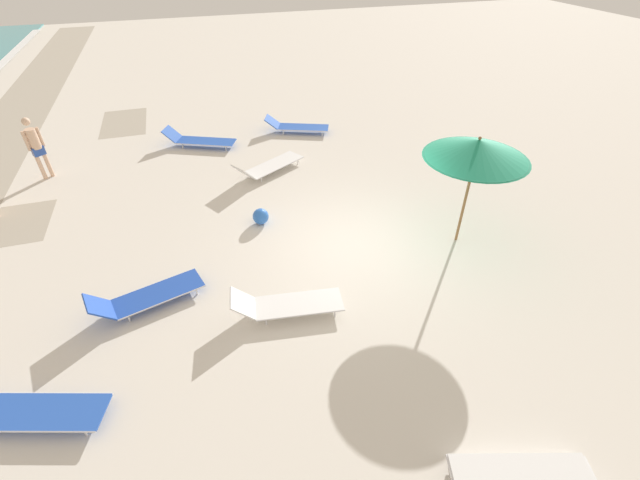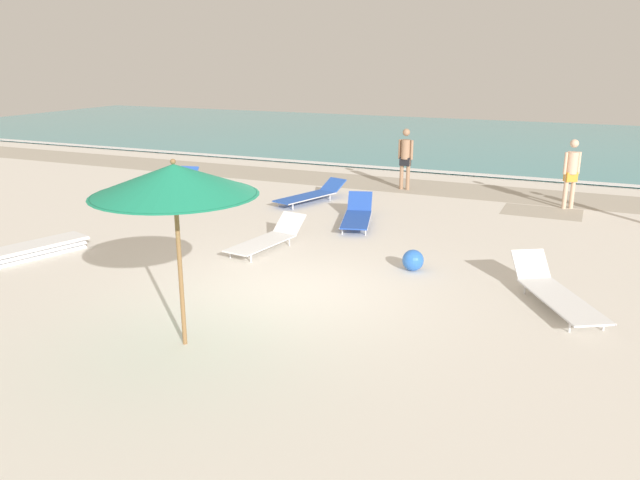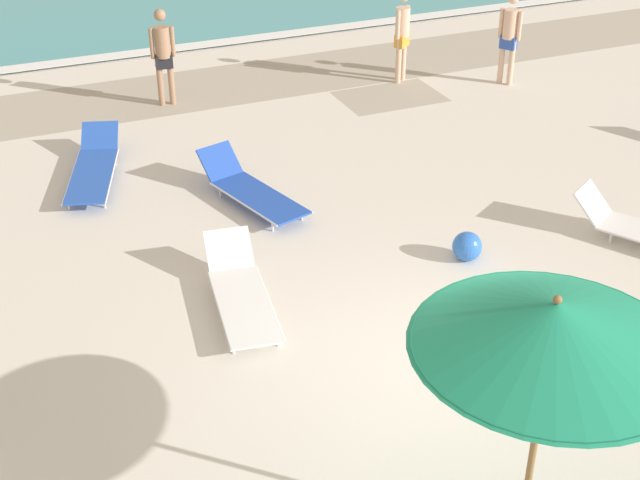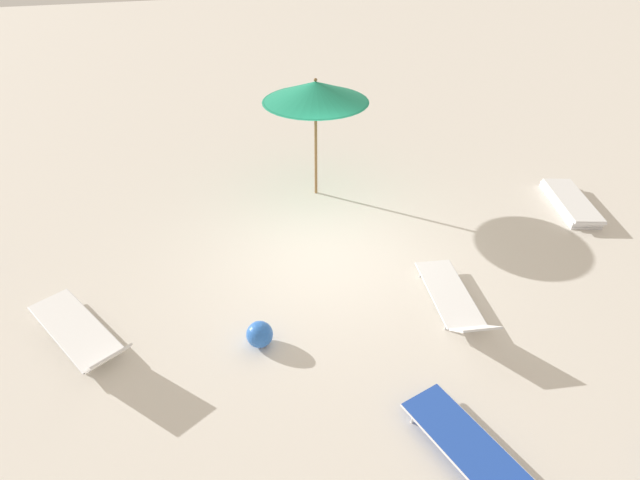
{
  "view_description": "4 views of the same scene",
  "coord_description": "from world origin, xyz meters",
  "px_view_note": "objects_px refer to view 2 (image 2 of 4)",
  "views": [
    {
      "loc": [
        -7.06,
        3.08,
        5.97
      ],
      "look_at": [
        -0.71,
        1.09,
        0.94
      ],
      "focal_mm": 24.0,
      "sensor_mm": 36.0,
      "label": 1
    },
    {
      "loc": [
        4.36,
        -8.63,
        3.77
      ],
      "look_at": [
        0.13,
        0.94,
        0.66
      ],
      "focal_mm": 35.0,
      "sensor_mm": 36.0,
      "label": 2
    },
    {
      "loc": [
        -4.09,
        -6.51,
        6.08
      ],
      "look_at": [
        -0.71,
        1.42,
        1.06
      ],
      "focal_mm": 50.0,
      "sensor_mm": 36.0,
      "label": 3
    },
    {
      "loc": [
        2.15,
        7.1,
        5.38
      ],
      "look_at": [
        0.28,
        0.54,
        0.73
      ],
      "focal_mm": 28.0,
      "sensor_mm": 36.0,
      "label": 4
    }
  ],
  "objects_px": {
    "sun_lounger_under_umbrella": "(311,194)",
    "sun_lounger_near_water_right": "(555,293)",
    "sun_lounger_near_water_left": "(267,239)",
    "sun_lounger_mid_beach_pair_b": "(175,184)",
    "lounger_stack": "(37,249)",
    "beachgoer_shoreline_child": "(571,170)",
    "beach_umbrella": "(174,180)",
    "beach_ball": "(413,260)",
    "sun_lounger_mid_beach_solo": "(357,215)",
    "beachgoer_strolling_adult": "(405,155)"
  },
  "relations": [
    {
      "from": "lounger_stack",
      "to": "sun_lounger_under_umbrella",
      "type": "xyz_separation_m",
      "value": [
        2.99,
        6.39,
        0.08
      ]
    },
    {
      "from": "beach_ball",
      "to": "sun_lounger_mid_beach_solo",
      "type": "bearing_deg",
      "value": 128.35
    },
    {
      "from": "sun_lounger_under_umbrella",
      "to": "sun_lounger_near_water_right",
      "type": "relative_size",
      "value": 1.06
    },
    {
      "from": "sun_lounger_mid_beach_solo",
      "to": "beachgoer_shoreline_child",
      "type": "relative_size",
      "value": 1.21
    },
    {
      "from": "beach_ball",
      "to": "sun_lounger_under_umbrella",
      "type": "bearing_deg",
      "value": 133.12
    },
    {
      "from": "beach_umbrella",
      "to": "beachgoer_shoreline_child",
      "type": "distance_m",
      "value": 11.4
    },
    {
      "from": "sun_lounger_near_water_left",
      "to": "sun_lounger_mid_beach_solo",
      "type": "xyz_separation_m",
      "value": [
        1.0,
        2.5,
        0.0
      ]
    },
    {
      "from": "sun_lounger_near_water_right",
      "to": "beachgoer_shoreline_child",
      "type": "distance_m",
      "value": 7.05
    },
    {
      "from": "sun_lounger_under_umbrella",
      "to": "beach_umbrella",
      "type": "bearing_deg",
      "value": -59.09
    },
    {
      "from": "beach_umbrella",
      "to": "sun_lounger_mid_beach_pair_b",
      "type": "height_order",
      "value": "beach_umbrella"
    },
    {
      "from": "lounger_stack",
      "to": "sun_lounger_near_water_right",
      "type": "bearing_deg",
      "value": 25.35
    },
    {
      "from": "sun_lounger_near_water_right",
      "to": "sun_lounger_mid_beach_pair_b",
      "type": "distance_m",
      "value": 11.55
    },
    {
      "from": "sun_lounger_near_water_right",
      "to": "beachgoer_strolling_adult",
      "type": "bearing_deg",
      "value": 91.1
    },
    {
      "from": "beach_umbrella",
      "to": "sun_lounger_under_umbrella",
      "type": "height_order",
      "value": "beach_umbrella"
    },
    {
      "from": "sun_lounger_under_umbrella",
      "to": "sun_lounger_mid_beach_pair_b",
      "type": "distance_m",
      "value": 4.12
    },
    {
      "from": "sun_lounger_mid_beach_solo",
      "to": "beachgoer_shoreline_child",
      "type": "height_order",
      "value": "beachgoer_shoreline_child"
    },
    {
      "from": "beach_umbrella",
      "to": "sun_lounger_mid_beach_solo",
      "type": "height_order",
      "value": "beach_umbrella"
    },
    {
      "from": "sun_lounger_near_water_right",
      "to": "sun_lounger_mid_beach_solo",
      "type": "bearing_deg",
      "value": 113.35
    },
    {
      "from": "sun_lounger_near_water_left",
      "to": "beachgoer_shoreline_child",
      "type": "relative_size",
      "value": 1.2
    },
    {
      "from": "sun_lounger_under_umbrella",
      "to": "beachgoer_shoreline_child",
      "type": "bearing_deg",
      "value": 35.19
    },
    {
      "from": "sun_lounger_near_water_right",
      "to": "sun_lounger_mid_beach_solo",
      "type": "relative_size",
      "value": 1.06
    },
    {
      "from": "sun_lounger_mid_beach_solo",
      "to": "beachgoer_shoreline_child",
      "type": "xyz_separation_m",
      "value": [
        4.37,
        3.68,
        0.78
      ]
    },
    {
      "from": "beach_umbrella",
      "to": "sun_lounger_under_umbrella",
      "type": "relative_size",
      "value": 1.05
    },
    {
      "from": "sun_lounger_mid_beach_solo",
      "to": "beach_umbrella",
      "type": "bearing_deg",
      "value": -105.55
    },
    {
      "from": "sun_lounger_near_water_right",
      "to": "sun_lounger_mid_beach_solo",
      "type": "height_order",
      "value": "sun_lounger_near_water_right"
    },
    {
      "from": "sun_lounger_near_water_left",
      "to": "beachgoer_strolling_adult",
      "type": "bearing_deg",
      "value": 90.82
    },
    {
      "from": "beach_umbrella",
      "to": "lounger_stack",
      "type": "bearing_deg",
      "value": 157.39
    },
    {
      "from": "sun_lounger_under_umbrella",
      "to": "beachgoer_strolling_adult",
      "type": "bearing_deg",
      "value": 72.46
    },
    {
      "from": "beach_umbrella",
      "to": "sun_lounger_near_water_right",
      "type": "height_order",
      "value": "beach_umbrella"
    },
    {
      "from": "sun_lounger_near_water_right",
      "to": "sun_lounger_mid_beach_pair_b",
      "type": "height_order",
      "value": "sun_lounger_near_water_right"
    },
    {
      "from": "sun_lounger_under_umbrella",
      "to": "beachgoer_shoreline_child",
      "type": "relative_size",
      "value": 1.36
    },
    {
      "from": "sun_lounger_under_umbrella",
      "to": "sun_lounger_near_water_right",
      "type": "bearing_deg",
      "value": -19.95
    },
    {
      "from": "sun_lounger_under_umbrella",
      "to": "beachgoer_strolling_adult",
      "type": "height_order",
      "value": "beachgoer_strolling_adult"
    },
    {
      "from": "beach_umbrella",
      "to": "lounger_stack",
      "type": "xyz_separation_m",
      "value": [
        -4.99,
        2.08,
        -2.14
      ]
    },
    {
      "from": "sun_lounger_near_water_left",
      "to": "sun_lounger_mid_beach_pair_b",
      "type": "relative_size",
      "value": 0.94
    },
    {
      "from": "beachgoer_shoreline_child",
      "to": "sun_lounger_near_water_left",
      "type": "bearing_deg",
      "value": -165.6
    },
    {
      "from": "sun_lounger_mid_beach_solo",
      "to": "sun_lounger_near_water_right",
      "type": "bearing_deg",
      "value": -52.09
    },
    {
      "from": "sun_lounger_near_water_left",
      "to": "sun_lounger_mid_beach_solo",
      "type": "distance_m",
      "value": 2.69
    },
    {
      "from": "sun_lounger_near_water_right",
      "to": "beach_ball",
      "type": "distance_m",
      "value": 2.59
    },
    {
      "from": "beachgoer_shoreline_child",
      "to": "beach_ball",
      "type": "xyz_separation_m",
      "value": [
        -2.31,
        -6.29,
        -0.81
      ]
    },
    {
      "from": "sun_lounger_under_umbrella",
      "to": "sun_lounger_near_water_right",
      "type": "distance_m",
      "value": 8.2
    },
    {
      "from": "beach_ball",
      "to": "sun_lounger_near_water_left",
      "type": "bearing_deg",
      "value": 178.09
    },
    {
      "from": "sun_lounger_under_umbrella",
      "to": "beach_ball",
      "type": "bearing_deg",
      "value": -29.28
    },
    {
      "from": "sun_lounger_near_water_left",
      "to": "sun_lounger_mid_beach_solo",
      "type": "height_order",
      "value": "sun_lounger_mid_beach_solo"
    },
    {
      "from": "sun_lounger_under_umbrella",
      "to": "sun_lounger_near_water_left",
      "type": "relative_size",
      "value": 1.13
    },
    {
      "from": "sun_lounger_mid_beach_solo",
      "to": "sun_lounger_mid_beach_pair_b",
      "type": "bearing_deg",
      "value": 152.06
    },
    {
      "from": "beach_umbrella",
      "to": "beach_ball",
      "type": "height_order",
      "value": "beach_umbrella"
    },
    {
      "from": "sun_lounger_near_water_left",
      "to": "beachgoer_strolling_adult",
      "type": "relative_size",
      "value": 1.2
    },
    {
      "from": "beach_umbrella",
      "to": "beachgoer_shoreline_child",
      "type": "relative_size",
      "value": 1.43
    },
    {
      "from": "beachgoer_shoreline_child",
      "to": "beach_ball",
      "type": "height_order",
      "value": "beachgoer_shoreline_child"
    }
  ]
}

